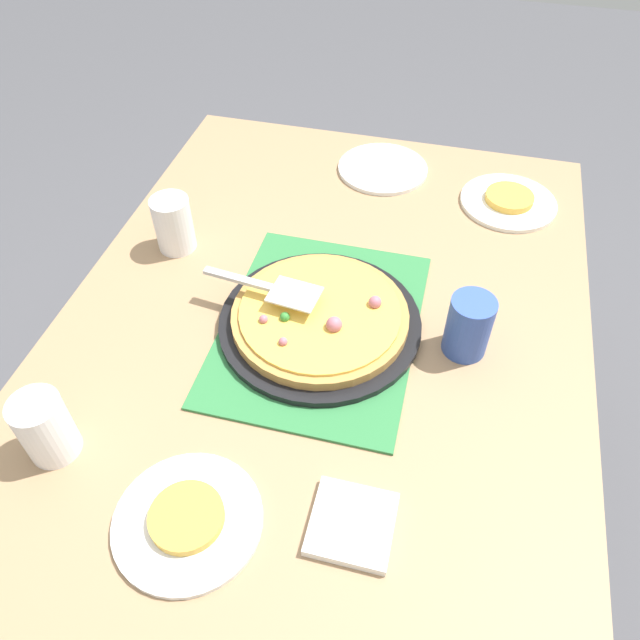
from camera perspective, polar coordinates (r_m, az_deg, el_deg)
ground_plane at (r=1.79m, az=0.00°, el=-17.06°), size 8.00×8.00×0.00m
dining_table at (r=1.24m, az=0.00°, el=-4.06°), size 1.40×1.00×0.75m
placemat at (r=1.16m, az=0.00°, el=-0.57°), size 0.48×0.36×0.01m
pizza_pan at (r=1.15m, az=0.00°, el=-0.24°), size 0.38×0.38×0.01m
pizza at (r=1.14m, az=0.02°, el=0.43°), size 0.33×0.33×0.05m
plate_near_left at (r=0.96m, az=-12.19°, el=-17.80°), size 0.22×0.22×0.01m
plate_far_right at (r=1.51m, az=17.11°, el=10.43°), size 0.22×0.22×0.01m
plate_side at (r=1.57m, az=5.85°, el=13.84°), size 0.22×0.22×0.01m
served_slice_left at (r=0.95m, az=-12.31°, el=-17.46°), size 0.11×0.11×0.02m
served_slice_right at (r=1.50m, az=17.21°, el=10.83°), size 0.11×0.11×0.02m
cup_near at (r=1.33m, az=-13.48°, el=8.68°), size 0.08×0.08×0.12m
cup_far at (r=1.04m, az=-24.20°, el=-9.11°), size 0.08×0.08×0.12m
cup_corner at (r=1.11m, az=13.66°, el=-0.55°), size 0.08×0.08×0.12m
pizza_server at (r=1.14m, az=-4.61°, el=3.01°), size 0.08×0.23×0.01m
napkin_stack at (r=0.94m, az=3.00°, el=-18.41°), size 0.12×0.12×0.02m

